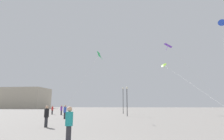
{
  "coord_description": "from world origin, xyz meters",
  "views": [
    {
      "loc": [
        1.74,
        -6.72,
        1.84
      ],
      "look_at": [
        0.0,
        17.63,
        6.48
      ],
      "focal_mm": 29.65,
      "sensor_mm": 36.0,
      "label": 1
    }
  ],
  "objects_px": {
    "person_in_purple": "(61,110)",
    "kite_lime_diamond": "(164,65)",
    "lamppost_east": "(123,96)",
    "person_in_black": "(46,115)",
    "kite_emerald_delta": "(99,56)",
    "person_in_red": "(52,110)",
    "person_in_teal": "(69,123)",
    "person_in_blue": "(65,111)",
    "building_left_hall": "(21,98)",
    "kite_cobalt_diamond": "(222,24)",
    "lamppost_west": "(127,96)",
    "kite_violet_delta": "(169,46)"
  },
  "relations": [
    {
      "from": "person_in_purple",
      "to": "kite_lime_diamond",
      "type": "bearing_deg",
      "value": -20.59
    },
    {
      "from": "kite_lime_diamond",
      "to": "lamppost_east",
      "type": "height_order",
      "value": "kite_lime_diamond"
    },
    {
      "from": "person_in_black",
      "to": "kite_emerald_delta",
      "type": "bearing_deg",
      "value": -25.82
    },
    {
      "from": "person_in_purple",
      "to": "person_in_red",
      "type": "xyz_separation_m",
      "value": [
        -2.51,
        1.89,
        -0.04
      ]
    },
    {
      "from": "person_in_red",
      "to": "kite_lime_diamond",
      "type": "distance_m",
      "value": 25.83
    },
    {
      "from": "person_in_teal",
      "to": "person_in_blue",
      "type": "bearing_deg",
      "value": -25.47
    },
    {
      "from": "person_in_black",
      "to": "kite_lime_diamond",
      "type": "relative_size",
      "value": 0.09
    },
    {
      "from": "person_in_purple",
      "to": "building_left_hall",
      "type": "bearing_deg",
      "value": 86.99
    },
    {
      "from": "kite_cobalt_diamond",
      "to": "kite_emerald_delta",
      "type": "bearing_deg",
      "value": 175.79
    },
    {
      "from": "person_in_purple",
      "to": "person_in_red",
      "type": "distance_m",
      "value": 3.14
    },
    {
      "from": "kite_lime_diamond",
      "to": "building_left_hall",
      "type": "height_order",
      "value": "kite_lime_diamond"
    },
    {
      "from": "person_in_red",
      "to": "person_in_blue",
      "type": "bearing_deg",
      "value": 111.97
    },
    {
      "from": "person_in_purple",
      "to": "lamppost_east",
      "type": "bearing_deg",
      "value": -9.47
    },
    {
      "from": "person_in_blue",
      "to": "kite_cobalt_diamond",
      "type": "relative_size",
      "value": 0.16
    },
    {
      "from": "kite_emerald_delta",
      "to": "building_left_hall",
      "type": "relative_size",
      "value": 0.28
    },
    {
      "from": "kite_lime_diamond",
      "to": "lamppost_west",
      "type": "distance_m",
      "value": 14.96
    },
    {
      "from": "kite_emerald_delta",
      "to": "kite_cobalt_diamond",
      "type": "distance_m",
      "value": 16.57
    },
    {
      "from": "kite_emerald_delta",
      "to": "lamppost_west",
      "type": "distance_m",
      "value": 9.85
    },
    {
      "from": "person_in_black",
      "to": "kite_cobalt_diamond",
      "type": "bearing_deg",
      "value": -74.63
    },
    {
      "from": "person_in_purple",
      "to": "kite_violet_delta",
      "type": "height_order",
      "value": "kite_violet_delta"
    },
    {
      "from": "person_in_black",
      "to": "lamppost_east",
      "type": "height_order",
      "value": "lamppost_east"
    },
    {
      "from": "building_left_hall",
      "to": "kite_violet_delta",
      "type": "bearing_deg",
      "value": -47.99
    },
    {
      "from": "person_in_purple",
      "to": "person_in_red",
      "type": "height_order",
      "value": "person_in_purple"
    },
    {
      "from": "person_in_black",
      "to": "kite_violet_delta",
      "type": "bearing_deg",
      "value": -54.91
    },
    {
      "from": "kite_cobalt_diamond",
      "to": "kite_lime_diamond",
      "type": "distance_m",
      "value": 18.81
    },
    {
      "from": "person_in_red",
      "to": "kite_lime_diamond",
      "type": "xyz_separation_m",
      "value": [
        23.42,
        4.81,
        9.79
      ]
    },
    {
      "from": "kite_violet_delta",
      "to": "kite_cobalt_diamond",
      "type": "height_order",
      "value": "kite_cobalt_diamond"
    },
    {
      "from": "person_in_red",
      "to": "lamppost_east",
      "type": "distance_m",
      "value": 15.08
    },
    {
      "from": "person_in_black",
      "to": "lamppost_west",
      "type": "height_order",
      "value": "lamppost_west"
    },
    {
      "from": "person_in_purple",
      "to": "kite_violet_delta",
      "type": "distance_m",
      "value": 22.43
    },
    {
      "from": "person_in_red",
      "to": "lamppost_west",
      "type": "height_order",
      "value": "lamppost_west"
    },
    {
      "from": "person_in_red",
      "to": "person_in_blue",
      "type": "distance_m",
      "value": 13.45
    },
    {
      "from": "building_left_hall",
      "to": "lamppost_east",
      "type": "distance_m",
      "value": 79.8
    },
    {
      "from": "person_in_teal",
      "to": "kite_lime_diamond",
      "type": "xyz_separation_m",
      "value": [
        11.69,
        32.05,
        9.78
      ]
    },
    {
      "from": "person_in_red",
      "to": "person_in_black",
      "type": "bearing_deg",
      "value": 103.84
    },
    {
      "from": "person_in_blue",
      "to": "kite_lime_diamond",
      "type": "height_order",
      "value": "kite_lime_diamond"
    },
    {
      "from": "person_in_purple",
      "to": "person_in_black",
      "type": "xyz_separation_m",
      "value": [
        5.36,
        -19.17,
        -0.02
      ]
    },
    {
      "from": "person_in_blue",
      "to": "lamppost_west",
      "type": "height_order",
      "value": "lamppost_west"
    },
    {
      "from": "person_in_blue",
      "to": "building_left_hall",
      "type": "height_order",
      "value": "building_left_hall"
    },
    {
      "from": "person_in_blue",
      "to": "kite_emerald_delta",
      "type": "height_order",
      "value": "kite_emerald_delta"
    },
    {
      "from": "kite_cobalt_diamond",
      "to": "lamppost_east",
      "type": "xyz_separation_m",
      "value": [
        -13.05,
        18.08,
        -8.38
      ]
    },
    {
      "from": "kite_lime_diamond",
      "to": "person_in_blue",
      "type": "bearing_deg",
      "value": -135.61
    },
    {
      "from": "person_in_purple",
      "to": "person_in_blue",
      "type": "relative_size",
      "value": 0.99
    },
    {
      "from": "kite_emerald_delta",
      "to": "building_left_hall",
      "type": "bearing_deg",
      "value": 125.89
    },
    {
      "from": "kite_violet_delta",
      "to": "person_in_blue",
      "type": "bearing_deg",
      "value": -170.78
    },
    {
      "from": "building_left_hall",
      "to": "kite_cobalt_diamond",
      "type": "bearing_deg",
      "value": -47.13
    },
    {
      "from": "kite_emerald_delta",
      "to": "person_in_teal",
      "type": "bearing_deg",
      "value": -87.3
    },
    {
      "from": "person_in_black",
      "to": "kite_violet_delta",
      "type": "xyz_separation_m",
      "value": [
        13.46,
        11.67,
        9.65
      ]
    },
    {
      "from": "person_in_red",
      "to": "building_left_hall",
      "type": "relative_size",
      "value": 0.06
    },
    {
      "from": "person_in_purple",
      "to": "building_left_hall",
      "type": "height_order",
      "value": "building_left_hall"
    }
  ]
}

